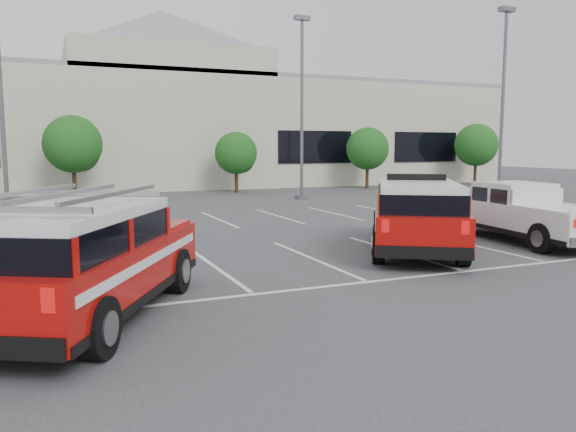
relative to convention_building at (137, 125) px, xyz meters
name	(u,v)px	position (x,y,z in m)	size (l,w,h in m)	color
ground	(312,259)	(-0.18, -31.86, -4.72)	(120.00, 120.00, 0.00)	#39393B
stall_markings	(255,235)	(-0.18, -27.36, -4.71)	(23.00, 15.00, 0.01)	silver
convention_building	(137,125)	(0.00, 0.00, 0.00)	(60.00, 16.99, 13.20)	beige
tree_mid_left	(74,146)	(-5.09, -9.82, -1.68)	(3.37, 3.37, 4.85)	#3F2B19
tree_mid_right	(237,155)	(4.91, -9.82, -2.22)	(2.77, 2.77, 3.99)	#3F2B19
tree_right	(368,150)	(14.91, -9.82, -1.95)	(3.07, 3.07, 4.42)	#3F2B19
tree_far_right	(477,146)	(24.91, -9.82, -1.68)	(3.37, 3.37, 4.85)	#3F2B19
light_pole_left	(1,91)	(-8.18, -19.86, 0.47)	(0.90, 0.60, 10.24)	#59595E
light_pole_mid	(302,108)	(6.82, -15.86, 0.47)	(0.90, 0.60, 10.24)	#59595E
light_pole_right	(503,106)	(15.82, -21.86, 0.47)	(0.90, 0.60, 10.24)	#59595E
fire_chief_suv	(416,220)	(3.02, -32.04, -3.82)	(5.27, 6.52, 2.20)	#A00B07
white_pickup	(523,218)	(7.27, -31.85, -3.99)	(2.76, 6.20, 1.84)	silver
ladder_suv	(84,268)	(-6.13, -35.13, -3.81)	(4.80, 6.14, 2.28)	#A00B07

